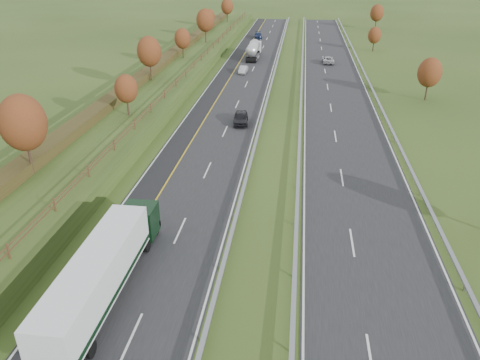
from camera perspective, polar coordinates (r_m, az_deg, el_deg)
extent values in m
plane|color=#2E4318|center=(67.36, 4.96, 7.97)|extent=(400.00, 400.00, 0.00)
cube|color=black|center=(72.83, -1.22, 9.47)|extent=(10.50, 200.00, 0.04)
cube|color=black|center=(72.35, 11.98, 8.80)|extent=(10.50, 200.00, 0.04)
cube|color=black|center=(73.46, -4.16, 9.56)|extent=(3.00, 200.00, 0.04)
cube|color=silver|center=(73.71, -5.16, 9.60)|extent=(0.15, 200.00, 0.01)
cube|color=gold|center=(73.18, -2.99, 9.55)|extent=(0.15, 200.00, 0.01)
cube|color=silver|center=(72.28, 2.80, 9.34)|extent=(0.15, 200.00, 0.01)
cube|color=silver|center=(72.09, 7.93, 9.08)|extent=(0.15, 200.00, 0.01)
cube|color=silver|center=(72.95, 15.97, 8.52)|extent=(0.15, 200.00, 0.01)
cube|color=silver|center=(30.23, -13.07, -18.10)|extent=(0.15, 4.00, 0.01)
cube|color=silver|center=(29.24, 15.64, -20.35)|extent=(0.15, 4.00, 0.01)
cube|color=silver|center=(39.23, -7.33, -6.10)|extent=(0.15, 4.00, 0.01)
cube|color=silver|center=(38.47, 13.51, -7.38)|extent=(0.15, 4.00, 0.01)
cube|color=silver|center=(49.51, -4.00, 1.22)|extent=(0.15, 4.00, 0.01)
cube|color=silver|center=(48.92, 12.31, 0.33)|extent=(0.15, 4.00, 0.01)
cube|color=silver|center=(60.44, -1.85, 5.97)|extent=(0.15, 4.00, 0.01)
cube|color=silver|center=(59.95, 11.55, 5.27)|extent=(0.15, 4.00, 0.01)
cube|color=silver|center=(71.70, -0.34, 9.23)|extent=(0.15, 4.00, 0.01)
cube|color=silver|center=(71.29, 11.02, 8.65)|extent=(0.15, 4.00, 0.01)
cube|color=silver|center=(83.18, 0.77, 11.60)|extent=(0.15, 4.00, 0.01)
cube|color=silver|center=(82.82, 10.63, 11.10)|extent=(0.15, 4.00, 0.01)
cube|color=silver|center=(94.78, 1.63, 13.39)|extent=(0.15, 4.00, 0.01)
cube|color=silver|center=(94.47, 10.33, 12.95)|extent=(0.15, 4.00, 0.01)
cube|color=silver|center=(106.47, 2.30, 14.79)|extent=(0.15, 4.00, 0.01)
cube|color=silver|center=(106.19, 10.09, 14.39)|extent=(0.15, 4.00, 0.01)
cube|color=silver|center=(118.23, 2.85, 15.91)|extent=(0.15, 4.00, 0.01)
cube|color=silver|center=(117.98, 9.90, 15.55)|extent=(0.15, 4.00, 0.01)
cube|color=silver|center=(130.02, 3.31, 16.82)|extent=(0.15, 4.00, 0.01)
cube|color=silver|center=(129.80, 9.75, 16.49)|extent=(0.15, 4.00, 0.01)
cube|color=silver|center=(141.86, 3.69, 17.58)|extent=(0.15, 4.00, 0.01)
cube|color=silver|center=(141.65, 9.61, 17.28)|extent=(0.15, 4.00, 0.01)
cube|color=silver|center=(153.71, 4.01, 18.22)|extent=(0.15, 4.00, 0.01)
cube|color=silver|center=(153.52, 9.50, 17.94)|extent=(0.15, 4.00, 0.01)
cube|color=silver|center=(165.59, 4.29, 18.77)|extent=(0.15, 4.00, 0.01)
cube|color=silver|center=(165.41, 9.40, 18.51)|extent=(0.15, 4.00, 0.01)
cube|color=#2E4318|center=(75.52, -11.20, 10.36)|extent=(12.00, 200.00, 2.00)
cube|color=#363516|center=(75.77, -12.77, 11.49)|extent=(2.20, 180.00, 1.10)
cube|color=#422B19|center=(73.85, -7.91, 11.50)|extent=(0.08, 184.00, 0.10)
cube|color=#422B19|center=(73.75, -7.93, 11.80)|extent=(0.08, 184.00, 0.10)
cube|color=#422B19|center=(35.55, -26.40, -7.79)|extent=(0.12, 0.12, 1.20)
cube|color=#422B19|center=(40.23, -21.67, -2.83)|extent=(0.12, 0.12, 1.20)
cube|color=#422B19|center=(45.36, -18.00, 1.07)|extent=(0.12, 0.12, 1.20)
cube|color=#422B19|center=(50.81, -15.09, 4.15)|extent=(0.12, 0.12, 1.20)
cube|color=#422B19|center=(56.48, -12.74, 6.61)|extent=(0.12, 0.12, 1.20)
cube|color=#422B19|center=(62.31, -10.80, 8.61)|extent=(0.12, 0.12, 1.20)
cube|color=#422B19|center=(68.26, -9.19, 10.26)|extent=(0.12, 0.12, 1.20)
cube|color=#422B19|center=(74.31, -7.82, 11.64)|extent=(0.12, 0.12, 1.20)
cube|color=#422B19|center=(80.42, -6.65, 12.80)|extent=(0.12, 0.12, 1.20)
cube|color=#422B19|center=(86.59, -5.63, 13.80)|extent=(0.12, 0.12, 1.20)
cube|color=#422B19|center=(92.81, -4.75, 14.65)|extent=(0.12, 0.12, 1.20)
cube|color=#422B19|center=(99.06, -3.97, 15.40)|extent=(0.12, 0.12, 1.20)
cube|color=#422B19|center=(105.35, -3.28, 16.06)|extent=(0.12, 0.12, 1.20)
cube|color=#422B19|center=(111.65, -2.66, 16.64)|extent=(0.12, 0.12, 1.20)
cube|color=#422B19|center=(117.98, -2.10, 17.15)|extent=(0.12, 0.12, 1.20)
cube|color=#422B19|center=(124.33, -1.60, 17.62)|extent=(0.12, 0.12, 1.20)
cube|color=#422B19|center=(130.69, -1.15, 18.03)|extent=(0.12, 0.12, 1.20)
cube|color=#422B19|center=(137.06, -0.74, 18.41)|extent=(0.12, 0.12, 1.20)
cube|color=#422B19|center=(143.45, -0.36, 18.75)|extent=(0.12, 0.12, 1.20)
cube|color=#422B19|center=(149.84, -0.01, 19.07)|extent=(0.12, 0.12, 1.20)
cube|color=#422B19|center=(156.25, 0.31, 19.35)|extent=(0.12, 0.12, 1.20)
cube|color=#422B19|center=(162.66, 0.61, 19.62)|extent=(0.12, 0.12, 1.20)
cube|color=gray|center=(72.07, 3.33, 9.75)|extent=(0.32, 200.00, 0.18)
cube|color=gray|center=(29.04, -4.35, -18.95)|extent=(0.10, 0.14, 0.56)
cube|color=gray|center=(34.24, -2.04, -10.74)|extent=(0.10, 0.14, 0.56)
cube|color=gray|center=(40.00, -0.44, -4.78)|extent=(0.10, 0.14, 0.56)
cube|color=gray|center=(46.11, 0.72, -0.36)|extent=(0.10, 0.14, 0.56)
cube|color=gray|center=(52.43, 1.60, 3.02)|extent=(0.10, 0.14, 0.56)
cube|color=gray|center=(58.91, 2.30, 5.66)|extent=(0.10, 0.14, 0.56)
cube|color=gray|center=(65.50, 2.86, 7.77)|extent=(0.10, 0.14, 0.56)
cube|color=gray|center=(72.17, 3.32, 9.49)|extent=(0.10, 0.14, 0.56)
cube|color=gray|center=(78.89, 3.71, 10.92)|extent=(0.10, 0.14, 0.56)
cube|color=gray|center=(85.66, 4.04, 12.13)|extent=(0.10, 0.14, 0.56)
cube|color=gray|center=(92.46, 4.32, 13.15)|extent=(0.10, 0.14, 0.56)
cube|color=gray|center=(99.29, 4.57, 14.04)|extent=(0.10, 0.14, 0.56)
cube|color=gray|center=(106.14, 4.78, 14.81)|extent=(0.10, 0.14, 0.56)
cube|color=gray|center=(113.01, 4.97, 15.49)|extent=(0.10, 0.14, 0.56)
cube|color=gray|center=(119.89, 5.14, 16.09)|extent=(0.10, 0.14, 0.56)
cube|color=gray|center=(126.79, 5.30, 16.63)|extent=(0.10, 0.14, 0.56)
cube|color=gray|center=(133.70, 5.43, 17.11)|extent=(0.10, 0.14, 0.56)
cube|color=gray|center=(140.62, 5.56, 17.54)|extent=(0.10, 0.14, 0.56)
cube|color=gray|center=(147.54, 5.67, 17.93)|extent=(0.10, 0.14, 0.56)
cube|color=gray|center=(154.47, 5.78, 18.29)|extent=(0.10, 0.14, 0.56)
cube|color=gray|center=(161.41, 5.87, 18.61)|extent=(0.10, 0.14, 0.56)
cube|color=gray|center=(168.36, 5.96, 18.91)|extent=(0.10, 0.14, 0.56)
cube|color=gray|center=(71.92, 7.44, 9.54)|extent=(0.32, 200.00, 0.18)
cube|color=gray|center=(28.66, 6.34, -19.81)|extent=(0.10, 0.14, 0.56)
cube|color=gray|center=(33.93, 6.67, -11.33)|extent=(0.10, 0.14, 0.56)
cube|color=gray|center=(39.73, 6.89, -5.23)|extent=(0.10, 0.14, 0.56)
cube|color=gray|center=(45.87, 7.06, -0.72)|extent=(0.10, 0.14, 0.56)
cube|color=gray|center=(52.23, 7.18, 2.72)|extent=(0.10, 0.14, 0.56)
cube|color=gray|center=(58.73, 7.28, 5.40)|extent=(0.10, 0.14, 0.56)
cube|color=gray|center=(65.34, 7.36, 7.54)|extent=(0.10, 0.14, 0.56)
cube|color=gray|center=(72.02, 7.42, 9.28)|extent=(0.10, 0.14, 0.56)
cube|color=gray|center=(78.75, 7.48, 10.73)|extent=(0.10, 0.14, 0.56)
cube|color=gray|center=(85.53, 7.52, 11.95)|extent=(0.10, 0.14, 0.56)
cube|color=gray|center=(92.34, 7.56, 12.99)|extent=(0.10, 0.14, 0.56)
cube|color=gray|center=(99.18, 7.60, 13.89)|extent=(0.10, 0.14, 0.56)
cube|color=gray|center=(106.04, 7.63, 14.67)|extent=(0.10, 0.14, 0.56)
cube|color=gray|center=(112.91, 7.65, 15.36)|extent=(0.10, 0.14, 0.56)
cube|color=gray|center=(119.80, 7.68, 15.96)|extent=(0.10, 0.14, 0.56)
cube|color=gray|center=(126.71, 7.70, 16.50)|extent=(0.10, 0.14, 0.56)
cube|color=gray|center=(133.62, 7.72, 16.99)|extent=(0.10, 0.14, 0.56)
cube|color=gray|center=(140.54, 7.73, 17.43)|extent=(0.10, 0.14, 0.56)
cube|color=gray|center=(147.47, 7.75, 17.82)|extent=(0.10, 0.14, 0.56)
cube|color=gray|center=(154.41, 7.76, 18.18)|extent=(0.10, 0.14, 0.56)
cube|color=gray|center=(161.35, 7.78, 18.51)|extent=(0.10, 0.14, 0.56)
cube|color=gray|center=(168.29, 7.79, 18.82)|extent=(0.10, 0.14, 0.56)
cube|color=gray|center=(72.90, 16.61, 8.90)|extent=(0.32, 200.00, 0.18)
cube|color=gray|center=(35.97, 25.70, -11.72)|extent=(0.10, 0.14, 0.56)
cube|color=gray|center=(47.40, 21.08, -1.46)|extent=(0.10, 0.14, 0.56)
cube|color=gray|center=(59.93, 18.36, 4.67)|extent=(0.10, 0.14, 0.56)
cube|color=gray|center=(73.00, 16.58, 8.65)|extent=(0.10, 0.14, 0.56)
cube|color=gray|center=(86.36, 15.32, 11.40)|extent=(0.10, 0.14, 0.56)
cube|color=gray|center=(99.90, 14.38, 13.41)|extent=(0.10, 0.14, 0.56)
cube|color=gray|center=(113.54, 13.66, 14.93)|extent=(0.10, 0.14, 0.56)
cube|color=gray|center=(127.27, 13.09, 16.13)|extent=(0.10, 0.14, 0.56)
cube|color=gray|center=(141.05, 12.62, 17.09)|extent=(0.10, 0.14, 0.56)
cube|color=gray|center=(154.87, 12.23, 17.88)|extent=(0.10, 0.14, 0.56)
cube|color=gray|center=(168.71, 11.91, 18.54)|extent=(0.10, 0.14, 0.56)
cylinder|color=#2D2116|center=(47.55, -24.20, 2.44)|extent=(0.24, 0.24, 3.15)
ellipsoid|color=#562712|center=(46.41, -24.97, 6.36)|extent=(4.20, 4.20, 5.25)
cylinder|color=#2D2116|center=(61.63, -13.49, 8.63)|extent=(0.24, 0.24, 2.16)
ellipsoid|color=#562712|center=(60.99, -13.72, 10.76)|extent=(2.88, 2.88, 3.60)
cylinder|color=#2D2116|center=(78.77, -10.82, 12.87)|extent=(0.24, 0.24, 2.88)
ellipsoid|color=#562712|center=(78.13, -11.02, 15.13)|extent=(3.84, 3.84, 4.80)
cylinder|color=#2D2116|center=(95.50, -6.95, 15.23)|extent=(0.24, 0.24, 2.34)
ellipsoid|color=#562712|center=(95.06, -7.03, 16.75)|extent=(3.12, 3.12, 3.90)
cylinder|color=#2D2116|center=(112.54, -4.20, 17.15)|extent=(0.24, 0.24, 3.06)
ellipsoid|color=#562712|center=(112.07, -4.26, 18.85)|extent=(4.08, 4.08, 5.10)
cylinder|color=#2D2116|center=(130.55, -3.73, 18.21)|extent=(0.24, 0.24, 2.25)
ellipsoid|color=#562712|center=(130.24, -3.77, 19.29)|extent=(3.00, 3.00, 3.75)
cylinder|color=#2D2116|center=(147.78, -1.57, 19.25)|extent=(0.24, 0.24, 2.70)
ellipsoid|color=#562712|center=(147.46, -1.58, 20.40)|extent=(3.60, 3.60, 4.50)
cylinder|color=#2D2116|center=(79.02, 21.77, 9.97)|extent=(0.24, 0.24, 2.70)
ellipsoid|color=#562712|center=(78.35, 22.13, 12.05)|extent=(3.60, 3.60, 4.50)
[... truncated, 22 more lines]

